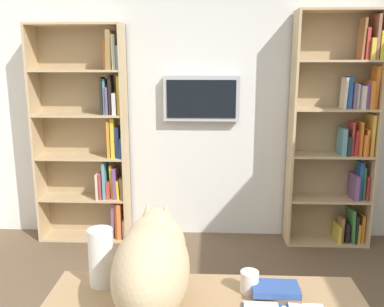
# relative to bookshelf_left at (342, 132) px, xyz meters

# --- Properties ---
(wall_back) EXTENTS (4.52, 0.06, 2.70)m
(wall_back) POSITION_rel_bookshelf_left_xyz_m (1.27, -0.17, 0.27)
(wall_back) COLOR silver
(wall_back) RESTS_ON ground
(bookshelf_left) EXTENTS (0.77, 0.28, 2.16)m
(bookshelf_left) POSITION_rel_bookshelf_left_xyz_m (0.00, 0.00, 0.00)
(bookshelf_left) COLOR tan
(bookshelf_left) RESTS_ON ground
(bookshelf_right) EXTENTS (0.87, 0.28, 2.06)m
(bookshelf_right) POSITION_rel_bookshelf_left_xyz_m (2.35, -0.00, -0.09)
(bookshelf_right) COLOR tan
(bookshelf_right) RESTS_ON ground
(wall_mounted_tv) EXTENTS (0.72, 0.07, 0.42)m
(wall_mounted_tv) POSITION_rel_bookshelf_left_xyz_m (1.31, -0.08, 0.30)
(wall_mounted_tv) COLOR #B7B7BC
(cat) EXTENTS (0.32, 0.67, 0.39)m
(cat) POSITION_rel_bookshelf_left_xyz_m (1.44, 2.34, -0.14)
(cat) COLOR #D1B284
(cat) RESTS_ON desk
(paper_towel_roll) EXTENTS (0.11, 0.11, 0.26)m
(paper_towel_roll) POSITION_rel_bookshelf_left_xyz_m (1.70, 2.18, -0.20)
(paper_towel_roll) COLOR white
(paper_towel_roll) RESTS_ON desk
(coffee_mug) EXTENTS (0.08, 0.08, 0.10)m
(coffee_mug) POSITION_rel_bookshelf_left_xyz_m (1.04, 2.22, -0.28)
(coffee_mug) COLOR white
(coffee_mug) RESTS_ON desk
(desk_book_stack) EXTENTS (0.22, 0.15, 0.05)m
(desk_book_stack) POSITION_rel_bookshelf_left_xyz_m (0.93, 2.25, -0.31)
(desk_book_stack) COLOR #996B42
(desk_book_stack) RESTS_ON desk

